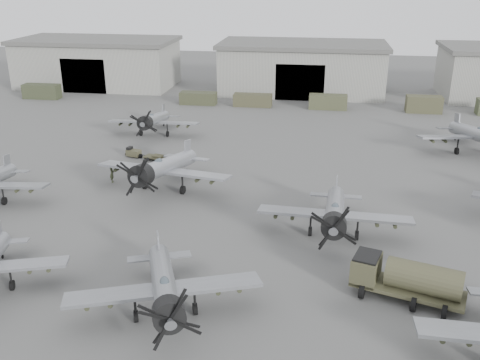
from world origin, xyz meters
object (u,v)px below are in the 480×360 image
at_px(aircraft_near_1, 164,288).
at_px(aircraft_mid_1, 162,168).
at_px(fuel_tanker, 407,277).
at_px(tug_trailer, 143,155).
at_px(aircraft_far_1, 477,135).
at_px(aircraft_far_0, 153,120).
at_px(aircraft_mid_2, 335,213).
at_px(ground_crew, 112,174).

xyz_separation_m(aircraft_near_1, aircraft_mid_1, (-6.08, 19.98, 0.24)).
bearing_deg(aircraft_mid_1, fuel_tanker, -26.03).
relative_size(fuel_tanker, tug_trailer, 1.29).
bearing_deg(aircraft_far_1, aircraft_far_0, 168.41).
xyz_separation_m(aircraft_mid_2, fuel_tanker, (4.65, -8.03, -0.66)).
height_order(aircraft_mid_2, aircraft_far_0, aircraft_mid_2).
height_order(aircraft_mid_2, ground_crew, aircraft_mid_2).
xyz_separation_m(aircraft_mid_2, aircraft_far_0, (-23.14, 25.45, -0.11)).
relative_size(aircraft_far_1, ground_crew, 7.22).
xyz_separation_m(aircraft_mid_2, ground_crew, (-22.47, 9.04, -1.35)).
distance_m(aircraft_mid_2, tug_trailer, 27.48).
relative_size(aircraft_near_1, aircraft_mid_2, 0.97).
xyz_separation_m(aircraft_near_1, aircraft_far_0, (-12.66, 38.06, -0.07)).
distance_m(aircraft_near_1, aircraft_far_1, 45.70).
relative_size(aircraft_near_1, fuel_tanker, 1.59).
height_order(aircraft_near_1, aircraft_mid_1, aircraft_mid_1).
relative_size(fuel_tanker, ground_crew, 4.12).
distance_m(aircraft_mid_2, fuel_tanker, 9.30).
relative_size(aircraft_near_1, ground_crew, 6.53).
xyz_separation_m(aircraft_mid_1, fuel_tanker, (21.21, -15.40, -0.87)).
xyz_separation_m(tug_trailer, ground_crew, (-0.73, -7.67, 0.49)).
bearing_deg(aircraft_mid_2, aircraft_near_1, -127.48).
height_order(aircraft_mid_1, aircraft_mid_2, aircraft_mid_1).
bearing_deg(fuel_tanker, aircraft_mid_2, 137.31).
bearing_deg(aircraft_mid_1, aircraft_near_1, -63.11).
bearing_deg(fuel_tanker, aircraft_mid_1, 161.23).
bearing_deg(ground_crew, aircraft_far_0, -17.56).
height_order(tug_trailer, ground_crew, ground_crew).
distance_m(aircraft_near_1, aircraft_far_0, 40.11).
bearing_deg(tug_trailer, ground_crew, -79.68).
height_order(aircraft_mid_1, ground_crew, aircraft_mid_1).
xyz_separation_m(aircraft_mid_2, aircraft_far_1, (16.71, 24.13, 0.15)).
bearing_deg(ground_crew, aircraft_far_1, -88.82).
relative_size(aircraft_mid_1, ground_crew, 7.37).
height_order(aircraft_near_1, aircraft_far_0, aircraft_near_1).
xyz_separation_m(aircraft_near_1, tug_trailer, (-11.27, 29.31, -1.79)).
height_order(aircraft_far_0, aircraft_far_1, aircraft_far_1).
bearing_deg(aircraft_near_1, fuel_tanker, -3.84).
bearing_deg(aircraft_far_0, aircraft_mid_2, -49.49).
bearing_deg(aircraft_mid_2, tug_trailer, 144.72).
relative_size(aircraft_mid_2, fuel_tanker, 1.63).
distance_m(aircraft_mid_1, aircraft_far_0, 19.24).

